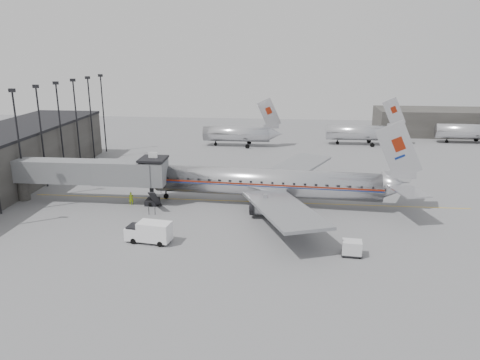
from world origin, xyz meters
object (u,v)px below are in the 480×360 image
object	(u,v)px
baggage_cart_white	(352,248)
ramp_worker	(131,199)
baggage_cart_navy	(277,208)
service_van	(149,232)
airliner	(272,183)

from	to	relation	value
baggage_cart_white	ramp_worker	world-z (taller)	ramp_worker
baggage_cart_navy	service_van	bearing A→B (deg)	-143.97
service_van	ramp_worker	distance (m)	13.19
baggage_cart_navy	ramp_worker	bearing A→B (deg)	174.56
service_van	baggage_cart_navy	size ratio (longest dim) A/B	2.59
service_van	ramp_worker	bearing A→B (deg)	125.02
service_van	baggage_cart_white	xyz separation A→B (m)	(21.56, -1.23, -0.37)
service_van	baggage_cart_white	world-z (taller)	service_van
baggage_cart_navy	airliner	bearing A→B (deg)	101.38
service_van	baggage_cart_white	distance (m)	21.60
airliner	ramp_worker	size ratio (longest dim) A/B	21.56
airliner	service_van	world-z (taller)	airliner
service_van	baggage_cart_navy	world-z (taller)	service_van
airliner	service_van	distance (m)	18.99
airliner	ramp_worker	distance (m)	18.99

